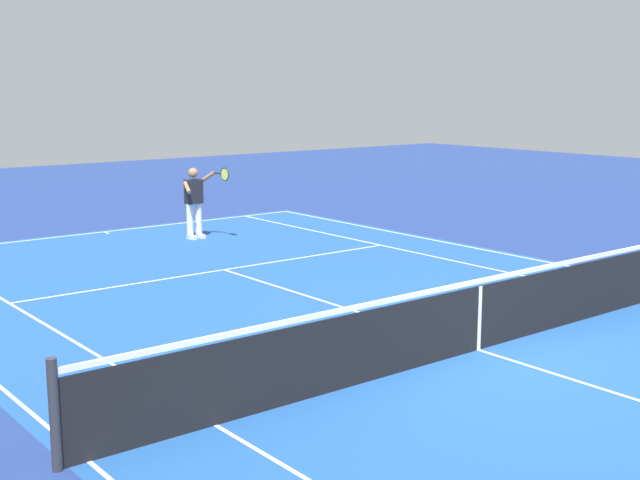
% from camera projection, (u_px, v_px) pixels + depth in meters
% --- Properties ---
extents(ground_plane, '(60.00, 60.00, 0.00)m').
position_uv_depth(ground_plane, '(478.00, 350.00, 11.28)').
color(ground_plane, navy).
extents(court_slab, '(24.20, 11.40, 0.00)m').
position_uv_depth(court_slab, '(478.00, 350.00, 11.28)').
color(court_slab, '#1E4C93').
rests_on(court_slab, ground_plane).
extents(court_line_markings, '(23.85, 11.05, 0.01)m').
position_uv_depth(court_line_markings, '(478.00, 350.00, 11.28)').
color(court_line_markings, white).
rests_on(court_line_markings, ground_plane).
extents(tennis_net, '(0.10, 11.70, 1.08)m').
position_uv_depth(tennis_net, '(479.00, 314.00, 11.19)').
color(tennis_net, '#2D2D33').
rests_on(tennis_net, ground_plane).
extents(tennis_player_near, '(1.05, 0.78, 1.70)m').
position_uv_depth(tennis_player_near, '(195.00, 199.00, 19.42)').
color(tennis_player_near, white).
rests_on(tennis_player_near, ground_plane).
extents(tennis_ball, '(0.07, 0.07, 0.07)m').
position_uv_depth(tennis_ball, '(278.00, 398.00, 9.45)').
color(tennis_ball, '#CCE01E').
rests_on(tennis_ball, ground_plane).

